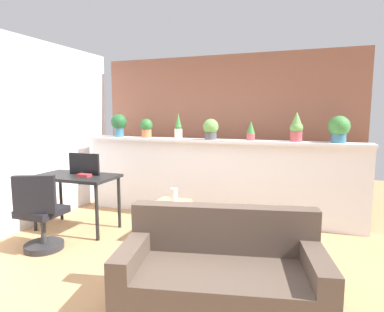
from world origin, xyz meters
The scene contains 18 objects.
ground_plane centered at (0.00, 0.00, 0.00)m, with size 12.00×12.00×0.00m, color tan.
divider_wall centered at (0.00, 2.00, 0.58)m, with size 4.21×0.16×1.16m, color white.
plant_shelf centered at (0.00, 1.96, 1.18)m, with size 4.21×0.31×0.04m, color white.
brick_wall_behind centered at (0.00, 2.60, 1.25)m, with size 4.21×0.10×2.50m, color #935B47.
potted_plant_0 centered at (-1.59, 1.95, 1.41)m, with size 0.25×0.25×0.37m.
potted_plant_1 centered at (-1.11, 1.97, 1.35)m, with size 0.19×0.19×0.29m.
potted_plant_2 centered at (-0.55, 1.93, 1.36)m, with size 0.12×0.12×0.39m.
potted_plant_3 centered at (-0.04, 1.93, 1.36)m, with size 0.22×0.22×0.30m.
potted_plant_4 centered at (0.54, 1.99, 1.33)m, with size 0.12×0.12×0.27m.
potted_plant_5 centered at (1.15, 2.00, 1.39)m, with size 0.17×0.17×0.40m.
potted_plant_6 centered at (1.67, 1.99, 1.38)m, with size 0.27×0.27×0.35m.
desk centered at (-1.61, 0.90, 0.67)m, with size 1.10×0.60×0.75m.
tv_monitor centered at (-1.54, 0.98, 0.90)m, with size 0.47×0.04×0.29m, color black.
office_chair centered at (-1.52, 0.16, 0.39)m, with size 0.51×0.52×0.91m.
side_cube_shelf centered at (-0.24, 0.94, 0.25)m, with size 0.40×0.41×0.50m.
vase_on_shelf centered at (-0.20, 0.93, 0.59)m, with size 0.09×0.09×0.17m, color silver.
book_on_desk centered at (-1.44, 0.85, 0.77)m, with size 0.17×0.10×0.04m, color #B22D33.
couch centered at (0.72, -0.27, 0.28)m, with size 1.69×1.07×0.80m.
Camera 1 is at (1.33, -2.62, 1.57)m, focal length 30.54 mm.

